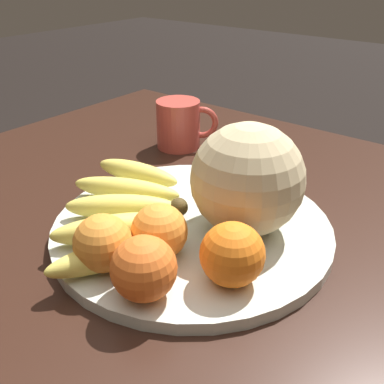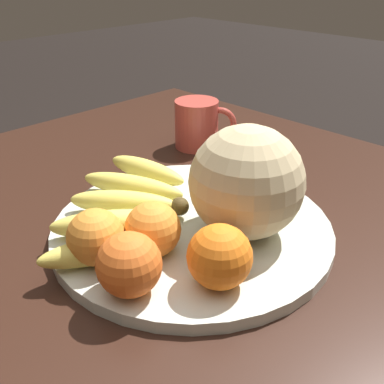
{
  "view_description": "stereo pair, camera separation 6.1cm",
  "coord_description": "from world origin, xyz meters",
  "px_view_note": "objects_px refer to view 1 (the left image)",
  "views": [
    {
      "loc": [
        0.27,
        -0.41,
        1.09
      ],
      "look_at": [
        -0.07,
        0.01,
        0.8
      ],
      "focal_mm": 42.0,
      "sensor_mm": 36.0,
      "label": 1
    },
    {
      "loc": [
        0.31,
        -0.37,
        1.09
      ],
      "look_at": [
        -0.07,
        0.01,
        0.8
      ],
      "focal_mm": 42.0,
      "sensor_mm": 36.0,
      "label": 2
    }
  ],
  "objects_px": {
    "orange_front_right": "(232,254)",
    "kitchen_table": "(226,307)",
    "orange_front_left": "(159,232)",
    "orange_mid_center": "(103,243)",
    "orange_back_left": "(144,268)",
    "fruit_bowl": "(192,227)",
    "ceramic_mug": "(180,124)",
    "banana_bunch": "(125,209)",
    "melon": "(247,179)"
  },
  "relations": [
    {
      "from": "fruit_bowl",
      "to": "kitchen_table",
      "type": "bearing_deg",
      "value": -9.22
    },
    {
      "from": "kitchen_table",
      "to": "fruit_bowl",
      "type": "distance_m",
      "value": 0.12
    },
    {
      "from": "orange_front_left",
      "to": "ceramic_mug",
      "type": "bearing_deg",
      "value": 126.2
    },
    {
      "from": "orange_back_left",
      "to": "melon",
      "type": "bearing_deg",
      "value": 86.15
    },
    {
      "from": "banana_bunch",
      "to": "orange_front_right",
      "type": "distance_m",
      "value": 0.2
    },
    {
      "from": "kitchen_table",
      "to": "melon",
      "type": "height_order",
      "value": "melon"
    },
    {
      "from": "melon",
      "to": "banana_bunch",
      "type": "distance_m",
      "value": 0.18
    },
    {
      "from": "fruit_bowl",
      "to": "orange_front_right",
      "type": "distance_m",
      "value": 0.14
    },
    {
      "from": "orange_front_left",
      "to": "fruit_bowl",
      "type": "bearing_deg",
      "value": 100.59
    },
    {
      "from": "orange_back_left",
      "to": "orange_front_left",
      "type": "bearing_deg",
      "value": 119.32
    },
    {
      "from": "kitchen_table",
      "to": "orange_front_right",
      "type": "xyz_separation_m",
      "value": [
        0.04,
        -0.06,
        0.15
      ]
    },
    {
      "from": "melon",
      "to": "orange_mid_center",
      "type": "relative_size",
      "value": 2.14
    },
    {
      "from": "melon",
      "to": "orange_mid_center",
      "type": "xyz_separation_m",
      "value": [
        -0.09,
        -0.18,
        -0.04
      ]
    },
    {
      "from": "ceramic_mug",
      "to": "fruit_bowl",
      "type": "bearing_deg",
      "value": -47.21
    },
    {
      "from": "kitchen_table",
      "to": "orange_front_left",
      "type": "bearing_deg",
      "value": -127.12
    },
    {
      "from": "orange_front_right",
      "to": "kitchen_table",
      "type": "bearing_deg",
      "value": 126.12
    },
    {
      "from": "banana_bunch",
      "to": "orange_back_left",
      "type": "height_order",
      "value": "orange_back_left"
    },
    {
      "from": "fruit_bowl",
      "to": "ceramic_mug",
      "type": "relative_size",
      "value": 3.46
    },
    {
      "from": "fruit_bowl",
      "to": "orange_front_right",
      "type": "xyz_separation_m",
      "value": [
        0.11,
        -0.07,
        0.05
      ]
    },
    {
      "from": "orange_mid_center",
      "to": "orange_back_left",
      "type": "distance_m",
      "value": 0.07
    },
    {
      "from": "banana_bunch",
      "to": "orange_front_right",
      "type": "relative_size",
      "value": 3.86
    },
    {
      "from": "orange_front_right",
      "to": "orange_mid_center",
      "type": "height_order",
      "value": "orange_front_right"
    },
    {
      "from": "ceramic_mug",
      "to": "orange_mid_center",
      "type": "bearing_deg",
      "value": -62.34
    },
    {
      "from": "orange_mid_center",
      "to": "ceramic_mug",
      "type": "relative_size",
      "value": 0.62
    },
    {
      "from": "kitchen_table",
      "to": "banana_bunch",
      "type": "distance_m",
      "value": 0.2
    },
    {
      "from": "orange_front_right",
      "to": "orange_back_left",
      "type": "relative_size",
      "value": 1.02
    },
    {
      "from": "kitchen_table",
      "to": "banana_bunch",
      "type": "bearing_deg",
      "value": -164.29
    },
    {
      "from": "melon",
      "to": "orange_front_right",
      "type": "distance_m",
      "value": 0.12
    },
    {
      "from": "orange_back_left",
      "to": "ceramic_mug",
      "type": "bearing_deg",
      "value": 125.11
    },
    {
      "from": "orange_front_right",
      "to": "orange_back_left",
      "type": "bearing_deg",
      "value": -127.45
    },
    {
      "from": "fruit_bowl",
      "to": "orange_front_right",
      "type": "height_order",
      "value": "orange_front_right"
    },
    {
      "from": "orange_front_left",
      "to": "orange_front_right",
      "type": "relative_size",
      "value": 0.94
    },
    {
      "from": "orange_mid_center",
      "to": "melon",
      "type": "bearing_deg",
      "value": 64.6
    },
    {
      "from": "orange_back_left",
      "to": "orange_mid_center",
      "type": "bearing_deg",
      "value": 175.27
    },
    {
      "from": "melon",
      "to": "orange_front_right",
      "type": "height_order",
      "value": "melon"
    },
    {
      "from": "fruit_bowl",
      "to": "orange_front_left",
      "type": "bearing_deg",
      "value": -79.41
    },
    {
      "from": "orange_front_left",
      "to": "orange_front_right",
      "type": "bearing_deg",
      "value": 8.16
    },
    {
      "from": "orange_front_right",
      "to": "ceramic_mug",
      "type": "xyz_separation_m",
      "value": [
        -0.34,
        0.31,
        -0.01
      ]
    },
    {
      "from": "orange_mid_center",
      "to": "orange_back_left",
      "type": "bearing_deg",
      "value": -4.73
    },
    {
      "from": "orange_back_left",
      "to": "fruit_bowl",
      "type": "bearing_deg",
      "value": 109.35
    },
    {
      "from": "orange_front_right",
      "to": "orange_front_left",
      "type": "bearing_deg",
      "value": -171.84
    },
    {
      "from": "orange_back_left",
      "to": "ceramic_mug",
      "type": "height_order",
      "value": "ceramic_mug"
    },
    {
      "from": "orange_front_left",
      "to": "orange_front_right",
      "type": "height_order",
      "value": "orange_front_right"
    },
    {
      "from": "ceramic_mug",
      "to": "kitchen_table",
      "type": "bearing_deg",
      "value": -40.57
    },
    {
      "from": "fruit_bowl",
      "to": "orange_mid_center",
      "type": "distance_m",
      "value": 0.15
    },
    {
      "from": "melon",
      "to": "orange_front_right",
      "type": "xyz_separation_m",
      "value": [
        0.05,
        -0.11,
        -0.04
      ]
    },
    {
      "from": "orange_back_left",
      "to": "orange_front_right",
      "type": "bearing_deg",
      "value": 52.55
    },
    {
      "from": "melon",
      "to": "banana_bunch",
      "type": "xyz_separation_m",
      "value": [
        -0.14,
        -0.09,
        -0.06
      ]
    },
    {
      "from": "kitchen_table",
      "to": "orange_mid_center",
      "type": "height_order",
      "value": "orange_mid_center"
    },
    {
      "from": "kitchen_table",
      "to": "orange_front_left",
      "type": "xyz_separation_m",
      "value": [
        -0.06,
        -0.07,
        0.14
      ]
    }
  ]
}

